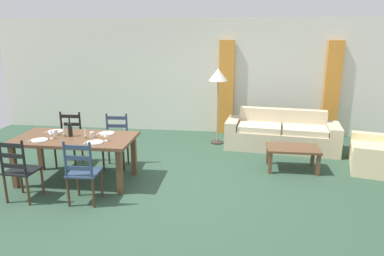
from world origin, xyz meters
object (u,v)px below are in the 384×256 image
(wine_glass_near_right, at_px, (106,134))
(couch, at_px, (281,135))
(dining_chair_far_right, at_px, (116,141))
(wine_bottle, at_px, (70,129))
(dining_chair_near_right, at_px, (82,172))
(coffee_table, at_px, (293,151))
(wine_glass_near_left, at_px, (51,132))
(standing_lamp, at_px, (218,79))
(dining_chair_far_left, at_px, (69,139))
(dining_chair_near_left, at_px, (20,170))
(dining_table, at_px, (75,142))
(armchair_upholstered, at_px, (380,156))
(coffee_cup_primary, at_px, (92,135))
(coffee_cup_secondary, at_px, (56,133))

(wine_glass_near_right, bearing_deg, couch, 38.03)
(dining_chair_far_right, bearing_deg, wine_bottle, -126.38)
(dining_chair_near_right, bearing_deg, coffee_table, 28.41)
(couch, height_order, coffee_table, couch)
(dining_chair_near_right, relative_size, wine_bottle, 3.04)
(dining_chair_far_right, xyz_separation_m, wine_glass_near_left, (-0.75, -0.84, 0.38))
(wine_glass_near_right, distance_m, coffee_table, 3.22)
(dining_chair_far_right, distance_m, wine_bottle, 0.94)
(wine_glass_near_left, relative_size, standing_lamp, 0.10)
(couch, distance_m, coffee_table, 1.22)
(dining_chair_far_left, height_order, standing_lamp, standing_lamp)
(dining_chair_near_left, xyz_separation_m, wine_glass_near_left, (0.16, 0.66, 0.38))
(dining_table, distance_m, armchair_upholstered, 5.27)
(coffee_table, bearing_deg, armchair_upholstered, 8.55)
(dining_table, xyz_separation_m, wine_glass_near_right, (0.58, -0.13, 0.20))
(dining_table, distance_m, coffee_table, 3.71)
(dining_chair_near_left, relative_size, standing_lamp, 0.59)
(dining_table, relative_size, couch, 0.81)
(dining_chair_far_left, relative_size, wine_glass_near_right, 5.96)
(couch, bearing_deg, standing_lamp, 172.24)
(dining_chair_far_left, height_order, wine_glass_near_right, dining_chair_far_left)
(wine_glass_near_right, height_order, coffee_cup_primary, wine_glass_near_right)
(coffee_table, bearing_deg, coffee_cup_secondary, -167.37)
(armchair_upholstered, bearing_deg, dining_chair_near_left, -160.72)
(wine_glass_near_right, bearing_deg, dining_chair_near_right, -102.50)
(dining_chair_near_right, xyz_separation_m, coffee_table, (3.13, 1.69, -0.12))
(dining_chair_near_right, relative_size, couch, 0.41)
(dining_chair_far_left, distance_m, wine_glass_near_left, 0.94)
(dining_table, relative_size, wine_glass_near_left, 11.80)
(dining_table, height_order, coffee_table, dining_table)
(dining_chair_far_left, bearing_deg, coffee_cup_secondary, -79.78)
(wine_glass_near_left, relative_size, couch, 0.07)
(dining_chair_far_right, bearing_deg, coffee_cup_secondary, -140.08)
(dining_chair_near_left, height_order, coffee_cup_secondary, dining_chair_near_left)
(dining_chair_far_right, relative_size, coffee_cup_secondary, 10.67)
(dining_chair_near_right, bearing_deg, dining_chair_far_left, 121.68)
(coffee_cup_primary, relative_size, standing_lamp, 0.05)
(couch, relative_size, standing_lamp, 1.44)
(coffee_table, bearing_deg, dining_chair_near_right, -151.59)
(dining_chair_near_right, distance_m, couch, 4.23)
(coffee_cup_secondary, relative_size, coffee_table, 0.10)
(dining_chair_near_left, distance_m, coffee_cup_primary, 1.16)
(couch, height_order, standing_lamp, standing_lamp)
(dining_chair_near_right, height_order, wine_bottle, wine_bottle)
(dining_chair_near_right, xyz_separation_m, wine_glass_near_right, (0.14, 0.61, 0.38))
(dining_chair_near_right, distance_m, wine_bottle, 1.01)
(dining_chair_far_right, distance_m, coffee_cup_primary, 0.77)
(coffee_cup_primary, bearing_deg, standing_lamp, 51.15)
(dining_chair_far_right, bearing_deg, coffee_table, 4.19)
(wine_glass_near_right, relative_size, armchair_upholstered, 0.12)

